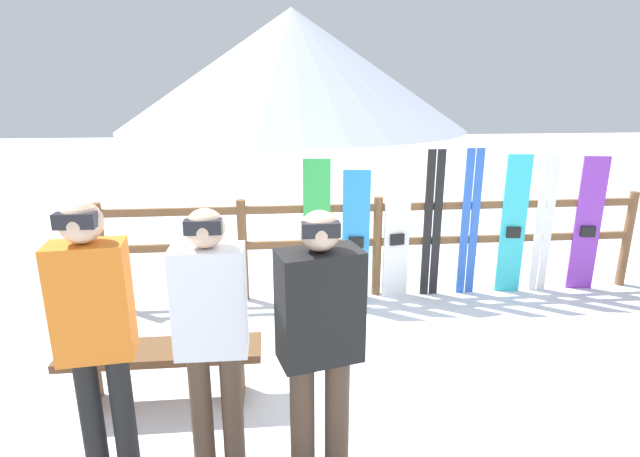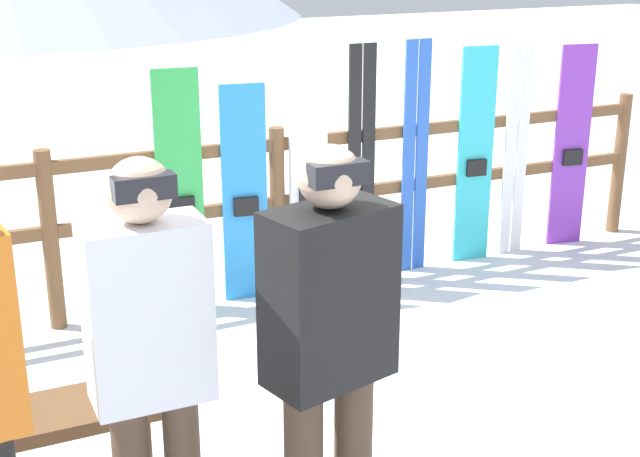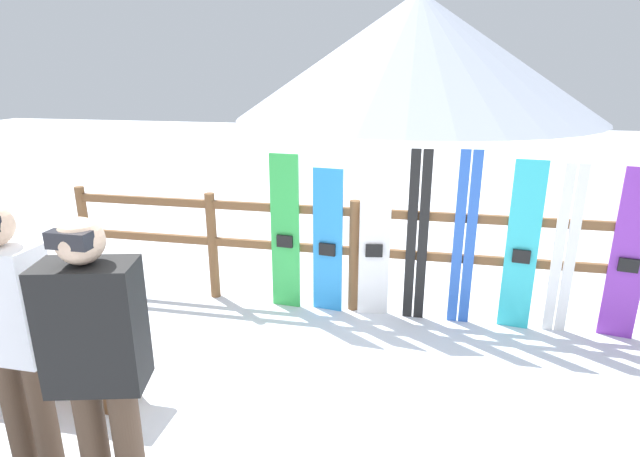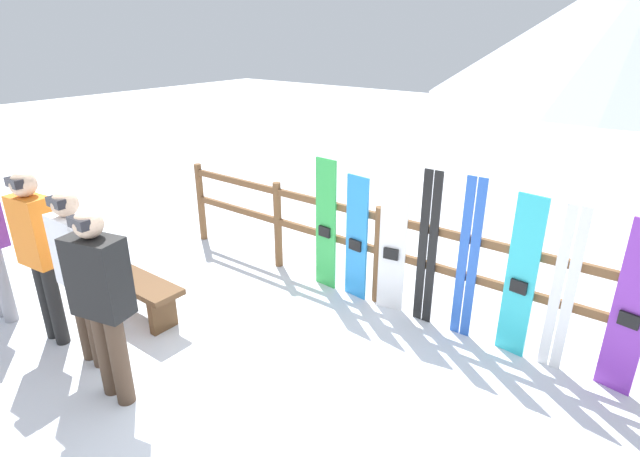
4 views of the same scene
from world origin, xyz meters
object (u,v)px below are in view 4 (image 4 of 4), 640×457
object	(u,v)px
snowboard_cyan	(521,278)
snowboard_purple	(631,311)
ski_pair_blue	(468,260)
ski_pair_black	(427,249)
bench	(130,285)
snowboard_blue	(356,239)
ski_pair_white	(563,290)
person_orange	(38,246)
snowboard_green	(326,225)
snowboard_white	(392,247)
person_black	(101,296)
person_white	(78,267)

from	to	relation	value
snowboard_cyan	snowboard_purple	xyz separation A→B (m)	(0.87, -0.00, -0.02)
ski_pair_blue	snowboard_cyan	size ratio (longest dim) A/B	1.05
ski_pair_black	snowboard_cyan	xyz separation A→B (m)	(0.92, -0.00, -0.04)
bench	snowboard_cyan	size ratio (longest dim) A/B	0.91
snowboard_blue	snowboard_purple	bearing A→B (deg)	0.00
bench	ski_pair_black	world-z (taller)	ski_pair_black
snowboard_cyan	ski_pair_white	bearing A→B (deg)	0.54
ski_pair_white	person_orange	bearing A→B (deg)	-147.78
bench	person_orange	xyz separation A→B (m)	(-0.15, -0.75, 0.68)
bench	snowboard_green	bearing A→B (deg)	53.84
snowboard_blue	ski_pair_white	distance (m)	2.12
snowboard_white	snowboard_green	bearing A→B (deg)	180.00
snowboard_green	ski_pair_white	size ratio (longest dim) A/B	1.00
person_black	snowboard_blue	size ratio (longest dim) A/B	1.16
snowboard_white	snowboard_purple	bearing A→B (deg)	0.00
snowboard_blue	ski_pair_black	world-z (taller)	ski_pair_black
person_white	snowboard_cyan	bearing A→B (deg)	39.42
ski_pair_blue	person_black	bearing A→B (deg)	-126.06
snowboard_green	person_white	bearing A→B (deg)	-108.36
bench	ski_pair_white	xyz separation A→B (m)	(3.83, 1.76, 0.44)
person_black	snowboard_blue	bearing A→B (deg)	76.26
snowboard_blue	snowboard_purple	world-z (taller)	snowboard_purple
person_black	snowboard_green	world-z (taller)	person_black
snowboard_green	ski_pair_black	size ratio (longest dim) A/B	0.95
person_black	ski_pair_blue	world-z (taller)	person_black
snowboard_blue	ski_pair_black	distance (m)	0.85
bench	snowboard_blue	xyz separation A→B (m)	(1.71, 1.76, 0.37)
snowboard_blue	snowboard_white	size ratio (longest dim) A/B	0.97
snowboard_white	ski_pair_blue	size ratio (longest dim) A/B	0.90
person_orange	snowboard_white	world-z (taller)	person_orange
snowboard_blue	snowboard_white	world-z (taller)	snowboard_white
snowboard_green	bench	bearing A→B (deg)	-126.16
snowboard_green	ski_pair_blue	xyz separation A→B (m)	(1.69, 0.00, 0.05)
snowboard_blue	snowboard_cyan	world-z (taller)	snowboard_cyan
ski_pair_blue	snowboard_blue	bearing A→B (deg)	-179.84
snowboard_blue	snowboard_purple	xyz separation A→B (m)	(2.63, 0.00, 0.05)
snowboard_blue	ski_pair_blue	bearing A→B (deg)	0.16
person_black	ski_pair_blue	distance (m)	3.23
ski_pair_white	snowboard_cyan	bearing A→B (deg)	-179.46
bench	snowboard_blue	distance (m)	2.48
person_black	snowboard_green	bearing A→B (deg)	85.29
person_white	snowboard_cyan	world-z (taller)	person_white
snowboard_blue	snowboard_cyan	size ratio (longest dim) A/B	0.91
person_white	person_orange	bearing A→B (deg)	-176.53
snowboard_white	ski_pair_black	xyz separation A→B (m)	(0.39, 0.00, 0.08)
person_orange	snowboard_purple	world-z (taller)	person_orange
snowboard_purple	snowboard_blue	bearing A→B (deg)	-180.00
ski_pair_white	snowboard_green	bearing A→B (deg)	-179.92
ski_pair_white	snowboard_purple	distance (m)	0.51
snowboard_purple	person_orange	bearing A→B (deg)	-150.86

